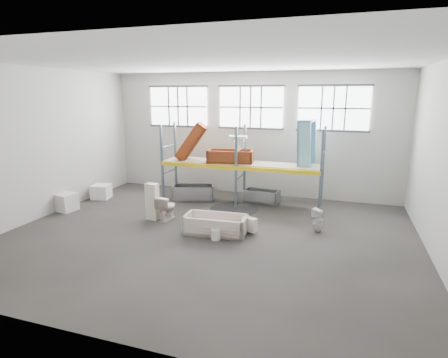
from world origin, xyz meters
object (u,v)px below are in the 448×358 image
at_px(steel_tub_left, 193,193).
at_px(blue_tub_upright, 307,143).
at_px(bathtub_beige, 216,224).
at_px(toilet_beige, 167,207).
at_px(toilet_white, 318,220).
at_px(cistern_tall, 152,202).
at_px(bucket, 216,234).
at_px(steel_tub_right, 262,196).
at_px(rust_tub_flat, 230,156).
at_px(carton_near, 65,202).

xyz_separation_m(steel_tub_left, blue_tub_upright, (4.29, 0.38, 2.10)).
height_order(bathtub_beige, toilet_beige, toilet_beige).
distance_m(bathtub_beige, toilet_white, 3.14).
distance_m(cistern_tall, blue_tub_upright, 5.80).
xyz_separation_m(toilet_white, steel_tub_left, (-4.98, 1.99, -0.07)).
bearing_deg(blue_tub_upright, bucket, -117.85).
bearing_deg(steel_tub_left, cistern_tall, -98.50).
relative_size(bathtub_beige, steel_tub_right, 1.40).
distance_m(blue_tub_upright, bucket, 4.98).
height_order(toilet_beige, bucket, toilet_beige).
relative_size(toilet_beige, blue_tub_upright, 0.49).
bearing_deg(blue_tub_upright, rust_tub_flat, -174.80).
height_order(rust_tub_flat, carton_near, rust_tub_flat).
bearing_deg(steel_tub_left, steel_tub_right, 11.64).
bearing_deg(steel_tub_right, cistern_tall, -134.39).
bearing_deg(bathtub_beige, carton_near, 172.49).
height_order(toilet_beige, steel_tub_left, toilet_beige).
height_order(steel_tub_left, blue_tub_upright, blue_tub_upright).
bearing_deg(toilet_white, carton_near, -65.31).
xyz_separation_m(toilet_white, carton_near, (-8.86, -0.70, -0.05)).
distance_m(bathtub_beige, steel_tub_right, 3.67).
relative_size(toilet_white, bucket, 2.36).
relative_size(cistern_tall, steel_tub_right, 0.93).
bearing_deg(steel_tub_right, bathtub_beige, -99.88).
distance_m(bathtub_beige, carton_near, 5.93).
xyz_separation_m(toilet_beige, steel_tub_left, (-0.05, 2.41, -0.12)).
bearing_deg(carton_near, blue_tub_upright, 20.58).
relative_size(bathtub_beige, cistern_tall, 1.51).
xyz_separation_m(bathtub_beige, carton_near, (-5.92, 0.38, 0.04)).
bearing_deg(steel_tub_right, toilet_beige, -131.36).
height_order(bathtub_beige, cistern_tall, cistern_tall).
bearing_deg(cistern_tall, toilet_beige, 24.09).
xyz_separation_m(steel_tub_left, carton_near, (-3.88, -2.69, 0.02)).
distance_m(steel_tub_right, rust_tub_flat, 2.00).
relative_size(cistern_tall, rust_tub_flat, 0.73).
xyz_separation_m(cistern_tall, steel_tub_right, (3.05, 3.11, -0.38)).
bearing_deg(carton_near, bathtub_beige, -3.64).
bearing_deg(blue_tub_upright, toilet_beige, -146.60).
height_order(toilet_white, blue_tub_upright, blue_tub_upright).
distance_m(toilet_white, carton_near, 8.89).
height_order(toilet_white, steel_tub_right, toilet_white).
xyz_separation_m(blue_tub_upright, bucket, (-2.08, -3.93, -2.24)).
bearing_deg(carton_near, steel_tub_right, 26.32).
bearing_deg(steel_tub_left, toilet_white, -21.81).
bearing_deg(bathtub_beige, cistern_tall, 164.34).
xyz_separation_m(steel_tub_left, steel_tub_right, (2.66, 0.55, -0.05)).
bearing_deg(toilet_white, rust_tub_flat, -101.17).
height_order(cistern_tall, carton_near, cistern_tall).
bearing_deg(carton_near, cistern_tall, 2.09).
xyz_separation_m(steel_tub_right, blue_tub_upright, (1.63, -0.17, 2.15)).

